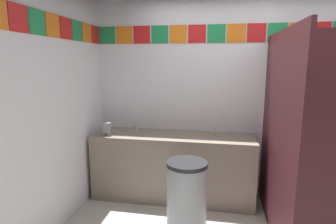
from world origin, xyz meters
name	(u,v)px	position (x,y,z in m)	size (l,w,h in m)	color
wall_back	(243,96)	(0.00, 1.45, 1.31)	(3.81, 0.09, 2.61)	silver
wall_side	(32,110)	(-1.95, 0.00, 1.31)	(0.09, 2.82, 2.61)	silver
vanity_counter	(173,166)	(-0.85, 1.14, 0.43)	(2.01, 0.55, 0.83)	gray
faucet_left	(136,128)	(-1.35, 1.23, 0.88)	(0.04, 0.10, 0.14)	silver
faucet_right	(214,131)	(-0.35, 1.23, 0.88)	(0.04, 0.10, 0.14)	silver
soap_dispenser	(107,129)	(-1.66, 0.98, 0.91)	(0.09, 0.09, 0.16)	gray
stall_divider	(302,144)	(0.43, 0.36, 1.02)	(0.92, 1.58, 2.03)	#471E23
toilet	(325,190)	(0.91, 1.01, 0.30)	(0.39, 0.49, 0.74)	white
trash_bin	(187,198)	(-0.59, 0.39, 0.39)	(0.41, 0.41, 0.77)	#999EA3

